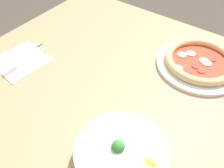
{
  "coord_description": "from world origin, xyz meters",
  "views": [
    {
      "loc": [
        -0.2,
        0.47,
        1.31
      ],
      "look_at": [
        0.11,
        0.03,
        0.78
      ],
      "focal_mm": 40.0,
      "sensor_mm": 36.0,
      "label": 1
    }
  ],
  "objects_px": {
    "bowl": "(121,154)",
    "knife": "(19,56)",
    "pizza": "(200,62)",
    "fork": "(26,62)"
  },
  "relations": [
    {
      "from": "pizza",
      "to": "fork",
      "type": "bearing_deg",
      "value": 35.02
    },
    {
      "from": "bowl",
      "to": "fork",
      "type": "relative_size",
      "value": 1.28
    },
    {
      "from": "pizza",
      "to": "fork",
      "type": "relative_size",
      "value": 1.65
    },
    {
      "from": "pizza",
      "to": "knife",
      "type": "relative_size",
      "value": 1.25
    },
    {
      "from": "pizza",
      "to": "fork",
      "type": "height_order",
      "value": "pizza"
    },
    {
      "from": "bowl",
      "to": "knife",
      "type": "relative_size",
      "value": 0.97
    },
    {
      "from": "pizza",
      "to": "bowl",
      "type": "height_order",
      "value": "bowl"
    },
    {
      "from": "pizza",
      "to": "bowl",
      "type": "xyz_separation_m",
      "value": [
        0.02,
        0.44,
        0.01
      ]
    },
    {
      "from": "knife",
      "to": "pizza",
      "type": "bearing_deg",
      "value": 123.81
    },
    {
      "from": "bowl",
      "to": "fork",
      "type": "bearing_deg",
      "value": -12.22
    }
  ]
}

